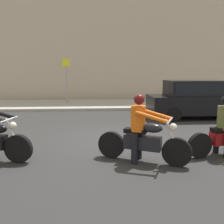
# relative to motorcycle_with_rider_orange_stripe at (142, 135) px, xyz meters

# --- Properties ---
(ground_plane) EXTENTS (80.00, 80.00, 0.00)m
(ground_plane) POSITION_rel_motorcycle_with_rider_orange_stripe_xyz_m (-0.53, 1.97, -0.66)
(ground_plane) COLOR #292929
(sidewalk_slab) EXTENTS (40.00, 4.40, 0.14)m
(sidewalk_slab) POSITION_rel_motorcycle_with_rider_orange_stripe_xyz_m (-0.53, 9.97, -0.59)
(sidewalk_slab) COLOR #99968E
(sidewalk_slab) RESTS_ON ground_plane
(building_facade) EXTENTS (40.00, 1.40, 11.20)m
(building_facade) POSITION_rel_motorcycle_with_rider_orange_stripe_xyz_m (-0.53, 13.37, 4.95)
(building_facade) COLOR #B7A893
(building_facade) RESTS_ON ground_plane
(motorcycle_with_rider_orange_stripe) EXTENTS (2.08, 1.12, 1.61)m
(motorcycle_with_rider_orange_stripe) POSITION_rel_motorcycle_with_rider_orange_stripe_xyz_m (0.00, 0.00, 0.00)
(motorcycle_with_rider_orange_stripe) COLOR black
(motorcycle_with_rider_orange_stripe) RESTS_ON ground_plane
(parked_sedan_black) EXTENTS (4.50, 1.82, 1.72)m
(parked_sedan_black) POSITION_rel_motorcycle_with_rider_orange_stripe_xyz_m (3.54, 5.37, 0.23)
(parked_sedan_black) COLOR black
(parked_sedan_black) RESTS_ON ground_plane
(street_sign_post) EXTENTS (0.44, 0.08, 2.76)m
(street_sign_post) POSITION_rel_motorcycle_with_rider_orange_stripe_xyz_m (-2.86, 10.25, 1.15)
(street_sign_post) COLOR gray
(street_sign_post) RESTS_ON sidewalk_slab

